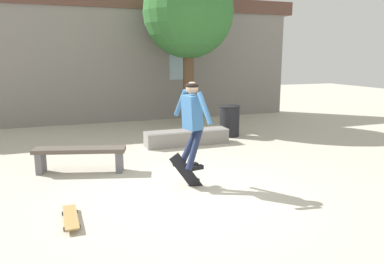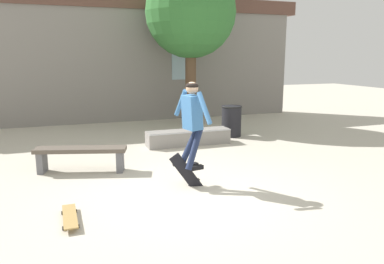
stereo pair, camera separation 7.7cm
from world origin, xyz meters
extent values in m
plane|color=beige|center=(0.00, 0.00, 0.00)|extent=(40.00, 40.00, 0.00)
cube|color=gray|center=(0.00, 7.51, 1.91)|extent=(13.22, 0.40, 3.82)
cube|color=brown|center=(0.00, 7.51, 4.06)|extent=(13.89, 0.52, 0.49)
cube|color=#99B7C6|center=(2.27, 7.30, 1.87)|extent=(0.70, 0.02, 0.90)
cylinder|color=brown|center=(2.19, 6.05, 1.27)|extent=(0.36, 0.36, 2.54)
sphere|color=#337033|center=(2.19, 6.05, 3.63)|extent=(2.90, 2.90, 2.90)
cube|color=brown|center=(-1.64, 1.79, 0.45)|extent=(1.80, 0.88, 0.08)
cube|color=slate|center=(-2.37, 2.01, 0.21)|extent=(0.21, 0.35, 0.41)
cube|color=slate|center=(-0.91, 1.57, 0.21)|extent=(0.21, 0.35, 0.41)
cube|color=gray|center=(1.12, 3.26, 0.19)|extent=(2.17, 0.50, 0.38)
cube|color=#B7B7BC|center=(1.12, 3.01, 0.37)|extent=(2.17, 0.03, 0.02)
cylinder|color=black|center=(2.63, 3.85, 0.44)|extent=(0.56, 0.56, 0.87)
torus|color=black|center=(2.63, 3.85, 0.85)|extent=(0.60, 0.60, 0.04)
cube|color=teal|center=(0.14, 0.25, 1.32)|extent=(0.31, 0.38, 0.59)
sphere|color=tan|center=(0.14, 0.25, 1.73)|extent=(0.25, 0.25, 0.21)
ellipsoid|color=black|center=(0.14, 0.25, 1.77)|extent=(0.26, 0.26, 0.12)
cylinder|color=#1E2847|center=(0.12, 0.33, 0.71)|extent=(0.43, 0.16, 0.75)
cube|color=black|center=(0.15, 0.34, 0.36)|extent=(0.27, 0.15, 0.07)
cylinder|color=#1E2847|center=(0.15, 0.16, 0.71)|extent=(0.40, 0.28, 0.75)
cube|color=black|center=(0.18, 0.17, 0.36)|extent=(0.27, 0.15, 0.07)
cylinder|color=teal|center=(0.06, 0.63, 1.44)|extent=(0.15, 0.40, 0.51)
cylinder|color=teal|center=(0.21, -0.13, 1.44)|extent=(0.15, 0.40, 0.51)
cube|color=black|center=(0.04, 0.27, 0.25)|extent=(0.59, 0.17, 0.74)
cylinder|color=black|center=(0.27, 0.26, 0.11)|extent=(0.05, 0.06, 0.05)
cylinder|color=black|center=(0.10, 0.29, -0.01)|extent=(0.05, 0.06, 0.05)
cylinder|color=black|center=(0.00, 0.33, 0.50)|extent=(0.05, 0.06, 0.05)
cylinder|color=black|center=(-0.17, 0.37, 0.38)|extent=(0.05, 0.06, 0.05)
cube|color=#AD894C|center=(-1.95, -0.51, 0.07)|extent=(0.19, 0.85, 0.02)
cylinder|color=black|center=(-2.05, -0.25, 0.03)|extent=(0.02, 0.05, 0.05)
cylinder|color=black|center=(-1.85, -0.25, 0.03)|extent=(0.02, 0.05, 0.05)
cylinder|color=black|center=(-2.05, -0.78, 0.03)|extent=(0.02, 0.05, 0.05)
cylinder|color=black|center=(-1.84, -0.78, 0.03)|extent=(0.02, 0.05, 0.05)
camera|label=1|loc=(-2.07, -5.63, 2.25)|focal=35.00mm
camera|label=2|loc=(-2.00, -5.66, 2.25)|focal=35.00mm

